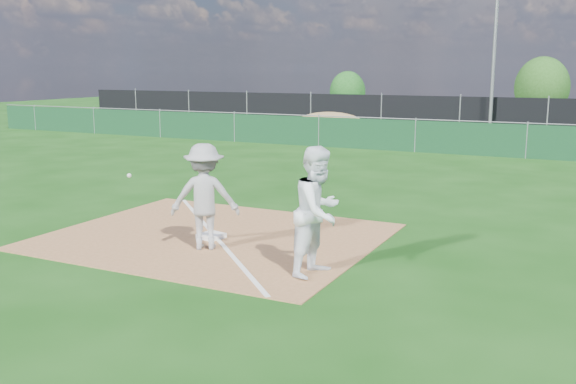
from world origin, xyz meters
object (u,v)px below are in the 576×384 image
object	(u,v)px
first_base	(211,236)
car_left	(353,110)
car_right	(554,119)
tree_left	(347,92)
play_at_first	(205,197)
car_mid	(476,114)
tree_mid	(542,87)
light_pole	(494,50)
runner	(319,211)

from	to	relation	value
first_base	car_left	distance (m)	27.41
car_right	tree_left	bearing A→B (deg)	75.34
play_at_first	car_mid	distance (m)	27.23
first_base	play_at_first	size ratio (longest dim) A/B	0.19
car_left	car_mid	xyz separation A→B (m)	(7.14, 0.18, 0.00)
tree_mid	car_right	bearing A→B (deg)	-79.59
light_pole	tree_left	size ratio (longest dim) A/B	2.70
car_right	runner	bearing A→B (deg)	-170.72
first_base	car_left	xyz separation A→B (m)	(-7.21, 26.44, 0.63)
light_pole	car_right	xyz separation A→B (m)	(2.54, 3.83, -3.39)
first_base	tree_mid	bearing A→B (deg)	85.37
tree_left	light_pole	bearing A→B (deg)	-43.58
runner	tree_left	distance (m)	36.14
first_base	play_at_first	world-z (taller)	play_at_first
play_at_first	tree_mid	bearing A→B (deg)	85.94
first_base	play_at_first	bearing A→B (deg)	-64.96
car_left	play_at_first	bearing A→B (deg)	-150.25
light_pole	tree_left	world-z (taller)	light_pole
runner	car_mid	distance (m)	27.77
runner	car_left	xyz separation A→B (m)	(-9.84, 27.45, -0.31)
play_at_first	tree_left	size ratio (longest dim) A/B	0.73
car_left	tree_left	bearing A→B (deg)	38.20
runner	first_base	bearing A→B (deg)	77.95
play_at_first	car_mid	xyz separation A→B (m)	(-0.36, 27.23, -0.25)
tree_mid	first_base	bearing A→B (deg)	-94.63
play_at_first	runner	world-z (taller)	runner
car_mid	light_pole	bearing A→B (deg)	-161.55
car_left	tree_left	world-z (taller)	tree_left
play_at_first	car_mid	size ratio (longest dim) A/B	0.52
runner	car_mid	bearing A→B (deg)	14.72
play_at_first	tree_left	xyz separation A→B (m)	(-10.34, 33.44, 0.58)
car_left	car_mid	size ratio (longest dim) A/B	0.96
light_pole	car_left	world-z (taller)	light_pole
play_at_first	runner	distance (m)	2.38
car_left	light_pole	bearing A→B (deg)	-103.52
first_base	car_mid	xyz separation A→B (m)	(-0.07, 26.62, 0.63)
car_left	car_mid	world-z (taller)	car_mid
runner	tree_mid	distance (m)	34.02
car_mid	car_right	distance (m)	4.18
light_pole	tree_left	distance (m)	16.09
light_pole	runner	bearing A→B (deg)	-87.09
play_at_first	car_right	xyz separation A→B (m)	(3.72, 26.31, -0.34)
light_pole	tree_mid	world-z (taller)	light_pole
runner	tree_left	xyz separation A→B (m)	(-12.68, 33.84, 0.52)
light_pole	car_mid	world-z (taller)	light_pole
light_pole	play_at_first	distance (m)	22.72
light_pole	tree_mid	distance (m)	11.36
car_left	car_right	bearing A→B (deg)	-79.54
tree_left	tree_mid	xyz separation A→B (m)	(12.72, 0.16, 0.47)
tree_mid	light_pole	bearing A→B (deg)	-96.18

